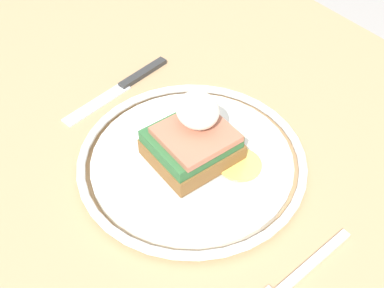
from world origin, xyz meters
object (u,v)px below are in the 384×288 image
at_px(plate, 192,160).
at_px(fork, 295,278).
at_px(knife, 126,85).
at_px(sandwich, 193,138).

relative_size(plate, fork, 1.88).
bearing_deg(plate, knife, -4.56).
relative_size(fork, knife, 0.79).
distance_m(sandwich, fork, 0.18).
relative_size(plate, sandwich, 2.41).
height_order(sandwich, knife, sandwich).
xyz_separation_m(fork, knife, (0.35, -0.02, 0.00)).
height_order(plate, knife, plate).
relative_size(sandwich, fork, 0.78).
distance_m(plate, fork, 0.18).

